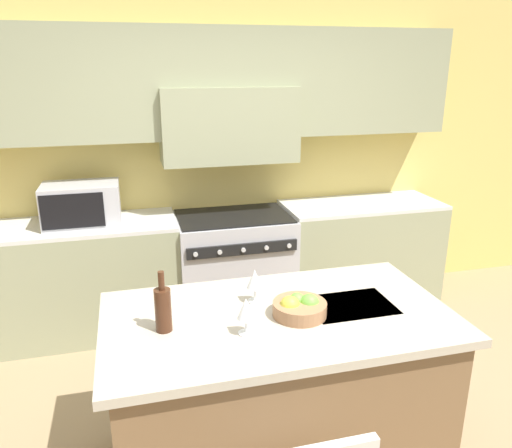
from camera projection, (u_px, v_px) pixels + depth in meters
back_cabinetry at (226, 128)px, 4.18m from camera, size 10.00×0.46×2.70m
back_counter at (234, 265)px, 4.30m from camera, size 3.78×0.62×0.94m
range_stove at (234, 266)px, 4.29m from camera, size 0.96×0.70×0.92m
microwave at (82, 204)px, 3.82m from camera, size 0.57×0.38×0.32m
kitchen_island at (278, 390)px, 2.67m from camera, size 1.76×0.97×0.91m
wine_bottle at (163, 308)px, 2.34m from camera, size 0.08×0.08×0.30m
wine_glass_near at (246, 310)px, 2.31m from camera, size 0.08×0.08×0.18m
wine_glass_far at (255, 280)px, 2.62m from camera, size 0.08×0.08×0.18m
fruit_bowl at (299, 307)px, 2.51m from camera, size 0.27×0.27×0.11m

